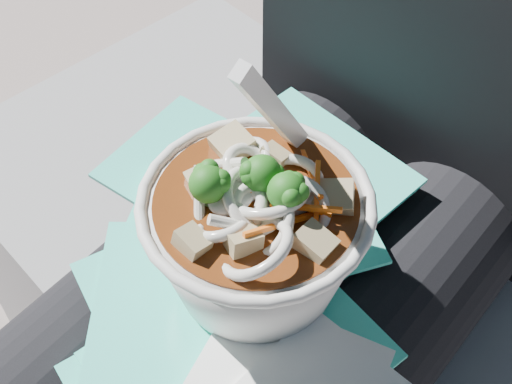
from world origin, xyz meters
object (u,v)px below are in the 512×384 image
Objects in this scene: lap at (246,332)px; plastic_bag at (233,261)px; person_body at (307,254)px; udon_bowl at (256,231)px; stone_ledge at (320,367)px.

lap is 1.22× the size of plastic_bag.
person_body is 4.76× the size of udon_bowl.
person_body is 0.16m from udon_bowl.
plastic_bag is 1.87× the size of udon_bowl.
plastic_bag is at bearing -102.71° from person_body.
udon_bowl reaches higher than stone_ledge.
lap is 0.16m from udon_bowl.
person_body reaches higher than udon_bowl.
lap reaches higher than stone_ledge.
udon_bowl is (0.01, -0.09, 0.13)m from person_body.
person_body is at bearing 90.00° from lap.
stone_ledge is at bearing 90.00° from lap.
person_body reaches higher than stone_ledge.
stone_ledge is 2.54× the size of plastic_bag.
plastic_bag reaches higher than lap.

